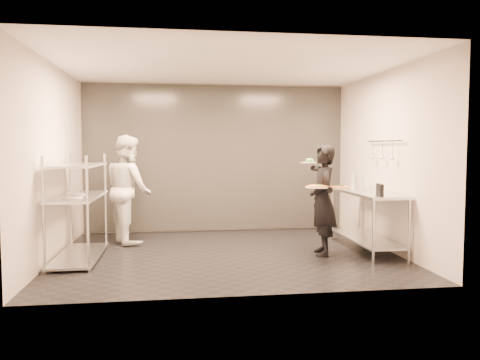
{
  "coord_description": "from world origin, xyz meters",
  "views": [
    {
      "loc": [
        -0.76,
        -6.89,
        1.6
      ],
      "look_at": [
        0.22,
        0.22,
        1.1
      ],
      "focal_mm": 35.0,
      "sensor_mm": 36.0,
      "label": 1
    }
  ],
  "objects": [
    {
      "name": "salad_plate",
      "position": [
        1.27,
        0.05,
        1.39
      ],
      "size": [
        0.28,
        0.28,
        0.07
      ],
      "color": "white",
      "rests_on": "waiter"
    },
    {
      "name": "pizza_plate_near",
      "position": [
        1.25,
        -0.44,
        1.04
      ],
      "size": [
        0.36,
        0.36,
        0.05
      ],
      "color": "white",
      "rests_on": "waiter"
    },
    {
      "name": "bottle_clear",
      "position": [
        2.31,
        0.52,
        1.02
      ],
      "size": [
        0.06,
        0.06,
        0.21
      ],
      "primitive_type": "cylinder",
      "color": "gray",
      "rests_on": "prep_counter"
    },
    {
      "name": "waiter",
      "position": [
        1.4,
        -0.22,
        0.82
      ],
      "size": [
        0.45,
        0.64,
        1.64
      ],
      "primitive_type": "imported",
      "rotation": [
        0.0,
        0.0,
        -1.68
      ],
      "color": "black",
      "rests_on": "ground"
    },
    {
      "name": "bottle_green",
      "position": [
        2.12,
        0.4,
        1.05
      ],
      "size": [
        0.08,
        0.08,
        0.27
      ],
      "primitive_type": "cylinder",
      "color": "gray",
      "rests_on": "prep_counter"
    },
    {
      "name": "room_shell",
      "position": [
        0.0,
        1.18,
        1.4
      ],
      "size": [
        5.0,
        4.0,
        2.8
      ],
      "color": "black",
      "rests_on": "ground"
    },
    {
      "name": "bottle_dark",
      "position": [
        2.2,
        0.58,
        1.03
      ],
      "size": [
        0.06,
        0.06,
        0.22
      ],
      "primitive_type": "cylinder",
      "color": "black",
      "rests_on": "prep_counter"
    },
    {
      "name": "pass_rack",
      "position": [
        -2.15,
        -0.0,
        0.77
      ],
      "size": [
        0.6,
        1.6,
        1.5
      ],
      "color": "silver",
      "rests_on": "ground"
    },
    {
      "name": "pizza_plate_far",
      "position": [
        1.59,
        -0.42,
        1.02
      ],
      "size": [
        0.33,
        0.33,
        0.05
      ],
      "color": "white",
      "rests_on": "waiter"
    },
    {
      "name": "utensil_rail",
      "position": [
        2.43,
        -0.0,
        1.55
      ],
      "size": [
        0.07,
        1.2,
        0.31
      ],
      "color": "silver",
      "rests_on": "room_shell"
    },
    {
      "name": "chef",
      "position": [
        -1.55,
        1.1,
        0.9
      ],
      "size": [
        0.98,
        1.08,
        1.81
      ],
      "primitive_type": "imported",
      "rotation": [
        0.0,
        0.0,
        1.98
      ],
      "color": "silver",
      "rests_on": "ground"
    },
    {
      "name": "pos_monitor",
      "position": [
        2.06,
        -0.72,
        1.01
      ],
      "size": [
        0.09,
        0.25,
        0.17
      ],
      "primitive_type": "cube",
      "rotation": [
        0.0,
        0.0,
        -0.17
      ],
      "color": "black",
      "rests_on": "prep_counter"
    },
    {
      "name": "prep_counter",
      "position": [
        2.18,
        0.0,
        0.63
      ],
      "size": [
        0.6,
        1.8,
        0.92
      ],
      "color": "silver",
      "rests_on": "ground"
    }
  ]
}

